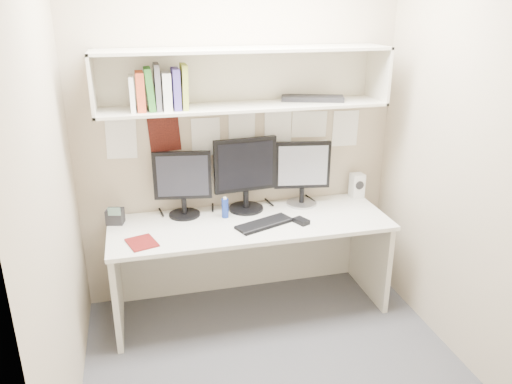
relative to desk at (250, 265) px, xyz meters
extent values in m
cube|color=#434348|center=(0.00, -0.65, -0.37)|extent=(2.40, 2.00, 0.01)
cube|color=tan|center=(0.00, 0.35, 0.93)|extent=(2.40, 0.02, 2.60)
cube|color=tan|center=(0.00, -1.65, 0.93)|extent=(2.40, 0.02, 2.60)
cube|color=tan|center=(-1.20, -0.65, 0.93)|extent=(0.02, 2.00, 2.60)
cube|color=tan|center=(1.20, -0.65, 0.93)|extent=(0.02, 2.00, 2.60)
cube|color=silver|center=(0.00, -0.01, 0.35)|extent=(2.00, 0.70, 0.03)
cube|color=beige|center=(0.00, 0.32, -0.02)|extent=(1.96, 0.02, 0.70)
cube|color=beige|center=(0.00, 0.16, 1.16)|extent=(2.00, 0.38, 0.02)
cube|color=beige|center=(0.00, 0.16, 1.54)|extent=(2.00, 0.38, 0.02)
cube|color=beige|center=(0.00, 0.34, 1.35)|extent=(2.00, 0.02, 0.40)
cube|color=beige|center=(-0.99, 0.16, 1.35)|extent=(0.02, 0.38, 0.40)
cube|color=beige|center=(0.99, 0.16, 1.35)|extent=(0.02, 0.38, 0.40)
cylinder|color=black|center=(-0.45, 0.21, 0.37)|extent=(0.23, 0.23, 0.02)
cylinder|color=black|center=(-0.45, 0.21, 0.44)|extent=(0.04, 0.04, 0.11)
cube|color=black|center=(-0.45, 0.22, 0.67)|extent=(0.42, 0.10, 0.35)
cube|color=black|center=(-0.45, 0.20, 0.67)|extent=(0.36, 0.06, 0.30)
cylinder|color=black|center=(0.02, 0.21, 0.37)|extent=(0.26, 0.26, 0.02)
cylinder|color=black|center=(0.02, 0.21, 0.45)|extent=(0.04, 0.04, 0.13)
cube|color=black|center=(0.02, 0.22, 0.72)|extent=(0.48, 0.08, 0.40)
cube|color=black|center=(0.02, 0.20, 0.72)|extent=(0.41, 0.04, 0.34)
cylinder|color=#A5A5AA|center=(0.46, 0.21, 0.37)|extent=(0.24, 0.24, 0.02)
cylinder|color=black|center=(0.46, 0.21, 0.44)|extent=(0.04, 0.04, 0.12)
cube|color=black|center=(0.46, 0.22, 0.68)|extent=(0.43, 0.10, 0.36)
cube|color=#B7B7BC|center=(0.46, 0.20, 0.68)|extent=(0.37, 0.06, 0.31)
cube|color=black|center=(0.08, -0.10, 0.37)|extent=(0.44, 0.29, 0.02)
cube|color=black|center=(0.34, -0.13, 0.38)|extent=(0.11, 0.13, 0.03)
cube|color=silver|center=(0.94, 0.25, 0.46)|extent=(0.10, 0.10, 0.20)
cylinder|color=black|center=(0.94, 0.20, 0.48)|extent=(0.07, 0.01, 0.07)
cylinder|color=navy|center=(-0.16, 0.10, 0.44)|extent=(0.05, 0.05, 0.14)
cylinder|color=white|center=(-0.16, 0.10, 0.51)|extent=(0.03, 0.03, 0.02)
cube|color=#601110|center=(-0.77, -0.18, 0.37)|extent=(0.22, 0.25, 0.01)
cube|color=black|center=(-0.94, 0.19, 0.42)|extent=(0.14, 0.12, 0.11)
cube|color=#4C6659|center=(-0.94, 0.13, 0.48)|extent=(0.09, 0.03, 0.06)
cube|color=white|center=(-0.75, 0.12, 1.29)|extent=(0.03, 0.18, 0.22)
cube|color=#BD4223|center=(-0.70, 0.12, 1.30)|extent=(0.05, 0.18, 0.25)
cube|color=#276521|center=(-0.64, 0.12, 1.31)|extent=(0.04, 0.18, 0.27)
cube|color=#535156|center=(-0.59, 0.12, 1.32)|extent=(0.03, 0.18, 0.30)
cube|color=white|center=(-0.53, 0.12, 1.29)|extent=(0.06, 0.18, 0.24)
cube|color=#48398F|center=(-0.47, 0.12, 1.31)|extent=(0.05, 0.18, 0.27)
cube|color=#96A537|center=(-0.41, 0.12, 1.32)|extent=(0.04, 0.18, 0.29)
cube|color=black|center=(0.51, 0.20, 1.19)|extent=(0.47, 0.30, 0.03)
camera|label=1|loc=(-0.75, -3.20, 1.83)|focal=35.00mm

